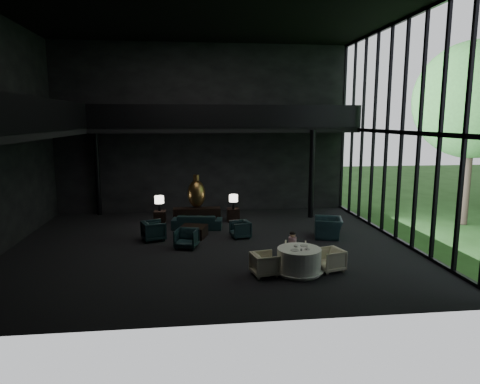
{
  "coord_description": "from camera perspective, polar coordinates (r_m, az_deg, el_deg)",
  "views": [
    {
      "loc": [
        -0.68,
        -14.78,
        4.45
      ],
      "look_at": [
        1.11,
        0.5,
        1.84
      ],
      "focal_mm": 32.0,
      "sensor_mm": 36.0,
      "label": 1
    }
  ],
  "objects": [
    {
      "name": "cream_pot",
      "position": [
        12.46,
        8.18,
        -7.62
      ],
      "size": [
        0.07,
        0.07,
        0.06
      ],
      "primitive_type": "cylinder",
      "rotation": [
        0.0,
        0.0,
        0.32
      ],
      "color": "#99999E",
      "rests_on": "dining_table"
    },
    {
      "name": "wall_front",
      "position": [
        8.82,
        -2.25,
        6.67
      ],
      "size": [
        14.0,
        0.04,
        8.0
      ],
      "primitive_type": "cube",
      "color": "black",
      "rests_on": "ground"
    },
    {
      "name": "lounge_armchair_west",
      "position": [
        16.29,
        -11.45,
        -4.9
      ],
      "size": [
        0.99,
        1.03,
        0.84
      ],
      "primitive_type": "imported",
      "rotation": [
        0.0,
        0.0,
        1.91
      ],
      "color": "black",
      "rests_on": "floor"
    },
    {
      "name": "tree_near",
      "position": [
        20.46,
        28.67,
        10.65
      ],
      "size": [
        4.8,
        4.8,
        7.65
      ],
      "color": "#382D23",
      "rests_on": "garden_ground"
    },
    {
      "name": "dining_chair_west",
      "position": [
        12.54,
        3.34,
        -9.51
      ],
      "size": [
        0.75,
        0.78,
        0.7
      ],
      "primitive_type": "imported",
      "rotation": [
        0.0,
        0.0,
        1.76
      ],
      "color": "beige",
      "rests_on": "floor"
    },
    {
      "name": "side_table_right",
      "position": [
        18.96,
        -0.92,
        -3.05
      ],
      "size": [
        0.53,
        0.53,
        0.59
      ],
      "primitive_type": "cube",
      "color": "black",
      "rests_on": "floor"
    },
    {
      "name": "lounge_armchair_east",
      "position": [
        16.35,
        0.03,
        -4.99
      ],
      "size": [
        0.71,
        0.74,
        0.65
      ],
      "primitive_type": "imported",
      "rotation": [
        0.0,
        0.0,
        -1.37
      ],
      "color": "black",
      "rests_on": "floor"
    },
    {
      "name": "coffee_table",
      "position": [
        16.57,
        -6.27,
        -5.27
      ],
      "size": [
        1.19,
        1.19,
        0.42
      ],
      "primitive_type": "cube",
      "rotation": [
        0.0,
        0.0,
        -0.3
      ],
      "color": "black",
      "rests_on": "floor"
    },
    {
      "name": "lounge_armchair_south",
      "position": [
        15.17,
        -7.15,
        -6.1
      ],
      "size": [
        0.87,
        0.84,
        0.73
      ],
      "primitive_type": "imported",
      "rotation": [
        0.0,
        0.0,
        -0.29
      ],
      "color": "black",
      "rests_on": "floor"
    },
    {
      "name": "console",
      "position": [
        18.8,
        -5.77,
        -3.1
      ],
      "size": [
        2.05,
        0.47,
        0.65
      ],
      "primitive_type": "cube",
      "color": "black",
      "rests_on": "floor"
    },
    {
      "name": "mezzanine_back",
      "position": [
        19.86,
        -1.84,
        8.31
      ],
      "size": [
        12.0,
        2.0,
        0.25
      ],
      "primitive_type": "cube",
      "color": "black",
      "rests_on": "wall_back"
    },
    {
      "name": "dining_chair_east",
      "position": [
        13.16,
        11.9,
        -8.78
      ],
      "size": [
        0.79,
        0.82,
        0.69
      ],
      "primitive_type": "imported",
      "rotation": [
        0.0,
        0.0,
        -1.3
      ],
      "color": "#CCBE8E",
      "rests_on": "floor"
    },
    {
      "name": "child",
      "position": [
        13.6,
        7.01,
        -6.38
      ],
      "size": [
        0.26,
        0.26,
        0.55
      ],
      "rotation": [
        0.0,
        0.0,
        3.14
      ],
      "color": "#E898C0",
      "rests_on": "dining_chair_north"
    },
    {
      "name": "saucer",
      "position": [
        12.6,
        8.93,
        -7.56
      ],
      "size": [
        0.2,
        0.2,
        0.01
      ],
      "primitive_type": "cylinder",
      "rotation": [
        0.0,
        0.0,
        -0.29
      ],
      "color": "white",
      "rests_on": "dining_table"
    },
    {
      "name": "window_armchair",
      "position": [
        16.7,
        11.71,
        -4.13
      ],
      "size": [
        1.1,
        1.4,
        1.08
      ],
      "primitive_type": "imported",
      "rotation": [
        0.0,
        0.0,
        -1.84
      ],
      "color": "#13393D",
      "rests_on": "floor"
    },
    {
      "name": "bronze_urn",
      "position": [
        18.76,
        -5.82,
        -0.2
      ],
      "size": [
        0.77,
        0.77,
        1.44
      ],
      "color": "#AF8C3F",
      "rests_on": "console"
    },
    {
      "name": "dining_table",
      "position": [
        12.8,
        7.86,
        -9.28
      ],
      "size": [
        1.45,
        1.45,
        0.75
      ],
      "color": "white",
      "rests_on": "floor"
    },
    {
      "name": "coffee_cup",
      "position": [
        12.55,
        8.9,
        -7.46
      ],
      "size": [
        0.1,
        0.1,
        0.06
      ],
      "primitive_type": "cylinder",
      "rotation": [
        0.0,
        0.0,
        0.37
      ],
      "color": "white",
      "rests_on": "saucer"
    },
    {
      "name": "column_nw",
      "position": [
        21.08,
        -18.47,
        2.44
      ],
      "size": [
        0.24,
        0.24,
        4.0
      ],
      "primitive_type": "cylinder",
      "color": "black",
      "rests_on": "floor"
    },
    {
      "name": "cereal_bowl",
      "position": [
        12.79,
        7.48,
        -7.12
      ],
      "size": [
        0.15,
        0.15,
        0.07
      ],
      "primitive_type": "ellipsoid",
      "color": "white",
      "rests_on": "dining_table"
    },
    {
      "name": "railing_left",
      "position": [
        15.4,
        -23.29,
        9.4
      ],
      "size": [
        0.06,
        12.0,
        1.0
      ],
      "primitive_type": "cube",
      "color": "black",
      "rests_on": "mezzanine_left"
    },
    {
      "name": "table_lamp_left",
      "position": [
        18.69,
        -10.71,
        -1.09
      ],
      "size": [
        0.39,
        0.39,
        0.66
      ],
      "color": "black",
      "rests_on": "side_table_left"
    },
    {
      "name": "ceiling",
      "position": [
        15.22,
        -4.27,
        23.07
      ],
      "size": [
        14.0,
        12.0,
        0.02
      ],
      "primitive_type": "cube",
      "color": "black",
      "rests_on": "ground"
    },
    {
      "name": "railing_back",
      "position": [
        18.86,
        -1.59,
        10.07
      ],
      "size": [
        12.0,
        0.06,
        1.0
      ],
      "primitive_type": "cube",
      "color": "black",
      "rests_on": "mezzanine_back"
    },
    {
      "name": "table_lamp_right",
      "position": [
        18.64,
        -0.88,
        -0.91
      ],
      "size": [
        0.38,
        0.38,
        0.64
      ],
      "color": "black",
      "rests_on": "side_table_right"
    },
    {
      "name": "wall_back",
      "position": [
        20.8,
        -4.85,
        8.34
      ],
      "size": [
        14.0,
        0.04,
        8.0
      ],
      "primitive_type": "cube",
      "color": "black",
      "rests_on": "ground"
    },
    {
      "name": "column_ne",
      "position": [
        19.72,
        9.52,
        2.34
      ],
      "size": [
        0.24,
        0.24,
        4.0
      ],
      "primitive_type": "cylinder",
      "color": "black",
      "rests_on": "floor"
    },
    {
      "name": "plate_b",
      "position": [
        12.93,
        8.51,
        -7.09
      ],
      "size": [
        0.27,
        0.27,
        0.02
      ],
      "primitive_type": "cylinder",
      "rotation": [
        0.0,
        0.0,
        0.14
      ],
      "color": "white",
      "rests_on": "dining_table"
    },
    {
      "name": "plate_a",
      "position": [
        12.47,
        7.31,
        -7.69
      ],
      "size": [
        0.25,
        0.25,
        0.02
      ],
      "primitive_type": "cylinder",
      "rotation": [
        0.0,
        0.0,
        -0.01
      ],
      "color": "white",
      "rests_on": "dining_table"
    },
    {
      "name": "dining_chair_north",
      "position": [
        13.77,
        7.39,
        -7.95
      ],
      "size": [
        0.74,
        0.71,
        0.63
      ],
      "primitive_type": "imported",
      "rotation": [
        0.0,
        0.0,
        2.88
      ],
      "color": "beige",
      "rests_on": "floor"
    },
    {
      "name": "sofa",
      "position": [
        17.76,
        -5.74,
        -3.64
      ],
      "size": [
        2.07,
        0.86,
        0.78
      ],
      "primitive_type": "imported",
      "rotation": [
        0.0,
        0.0,
        3.0
      ],
      "color": "black",
      "rests_on": "floor"
    },
    {
      "name": "floor",
      "position": [
        15.45,
        -3.9,
        -7.15
      ],
      "size": [
        14.0,
        12.0,
        0.02
      ],
      "primitive_type": "cube",
      "color": "black",
      "rests_on": "ground"
    },
    {
      "name": "mezzanine_left",
      "position": [
        15.72,
        -26.67,
        6.96
      ],
      "size": [
        2.0,
        12.0,
        0.25
      ],
      "primitive_type": "cube",
      "color": "black",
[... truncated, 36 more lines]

